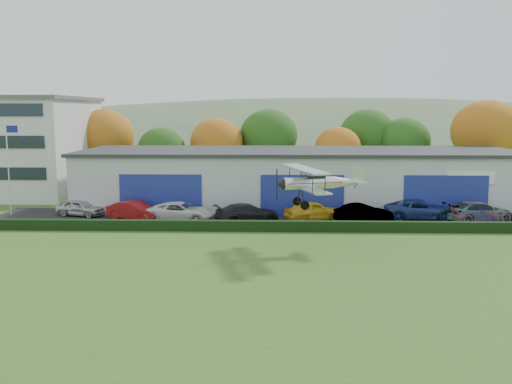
{
  "coord_description": "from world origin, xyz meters",
  "views": [
    {
      "loc": [
        2.52,
        -25.26,
        8.96
      ],
      "look_at": [
        1.39,
        12.67,
        3.47
      ],
      "focal_mm": 39.72,
      "sensor_mm": 36.0,
      "label": 1
    }
  ],
  "objects_px": {
    "car_2": "(181,212)",
    "biplane": "(317,182)",
    "car_1": "(135,211)",
    "hangar": "(299,178)",
    "car_6": "(420,210)",
    "car_0": "(80,208)",
    "car_4": "(313,211)",
    "car_3": "(247,213)",
    "car_5": "(363,213)",
    "flagpole": "(9,160)",
    "car_7": "(479,212)"
  },
  "relations": [
    {
      "from": "car_2",
      "to": "biplane",
      "type": "height_order",
      "value": "biplane"
    },
    {
      "from": "car_3",
      "to": "biplane",
      "type": "bearing_deg",
      "value": -168.86
    },
    {
      "from": "hangar",
      "to": "car_2",
      "type": "height_order",
      "value": "hangar"
    },
    {
      "from": "car_6",
      "to": "car_3",
      "type": "bearing_deg",
      "value": 98.14
    },
    {
      "from": "car_4",
      "to": "biplane",
      "type": "relative_size",
      "value": 0.69
    },
    {
      "from": "flagpole",
      "to": "car_4",
      "type": "height_order",
      "value": "flagpole"
    },
    {
      "from": "car_0",
      "to": "car_1",
      "type": "height_order",
      "value": "car_1"
    },
    {
      "from": "car_2",
      "to": "car_7",
      "type": "height_order",
      "value": "car_7"
    },
    {
      "from": "car_6",
      "to": "car_5",
      "type": "bearing_deg",
      "value": 108.19
    },
    {
      "from": "flagpole",
      "to": "car_3",
      "type": "xyz_separation_m",
      "value": [
        20.37,
        -2.66,
        -3.98
      ]
    },
    {
      "from": "car_2",
      "to": "car_4",
      "type": "xyz_separation_m",
      "value": [
        10.74,
        0.74,
        0.03
      ]
    },
    {
      "from": "car_5",
      "to": "car_7",
      "type": "bearing_deg",
      "value": -103.52
    },
    {
      "from": "hangar",
      "to": "car_1",
      "type": "xyz_separation_m",
      "value": [
        -13.76,
        -7.97,
        -1.82
      ]
    },
    {
      "from": "car_1",
      "to": "car_7",
      "type": "height_order",
      "value": "car_7"
    },
    {
      "from": "car_2",
      "to": "car_4",
      "type": "bearing_deg",
      "value": -78.26
    },
    {
      "from": "car_5",
      "to": "car_2",
      "type": "bearing_deg",
      "value": 72.37
    },
    {
      "from": "car_2",
      "to": "car_7",
      "type": "distance_m",
      "value": 24.13
    },
    {
      "from": "hangar",
      "to": "car_1",
      "type": "relative_size",
      "value": 8.56
    },
    {
      "from": "car_2",
      "to": "car_6",
      "type": "height_order",
      "value": "car_6"
    },
    {
      "from": "car_1",
      "to": "car_2",
      "type": "xyz_separation_m",
      "value": [
        3.87,
        -0.47,
        -0.0
      ]
    },
    {
      "from": "car_7",
      "to": "car_5",
      "type": "bearing_deg",
      "value": 81.42
    },
    {
      "from": "car_0",
      "to": "car_6",
      "type": "height_order",
      "value": "car_6"
    },
    {
      "from": "flagpole",
      "to": "biplane",
      "type": "relative_size",
      "value": 1.15
    },
    {
      "from": "car_6",
      "to": "biplane",
      "type": "distance_m",
      "value": 13.76
    },
    {
      "from": "car_3",
      "to": "flagpole",
      "type": "bearing_deg",
      "value": 61.47
    },
    {
      "from": "car_5",
      "to": "car_6",
      "type": "height_order",
      "value": "car_6"
    },
    {
      "from": "car_3",
      "to": "hangar",
      "type": "bearing_deg",
      "value": -48.67
    },
    {
      "from": "hangar",
      "to": "car_6",
      "type": "distance_m",
      "value": 12.06
    },
    {
      "from": "biplane",
      "to": "car_2",
      "type": "bearing_deg",
      "value": 126.37
    },
    {
      "from": "car_6",
      "to": "hangar",
      "type": "bearing_deg",
      "value": 55.74
    },
    {
      "from": "hangar",
      "to": "car_6",
      "type": "relative_size",
      "value": 7.07
    },
    {
      "from": "car_1",
      "to": "car_5",
      "type": "height_order",
      "value": "car_1"
    },
    {
      "from": "flagpole",
      "to": "car_0",
      "type": "relative_size",
      "value": 1.94
    },
    {
      "from": "car_6",
      "to": "biplane",
      "type": "relative_size",
      "value": 0.83
    },
    {
      "from": "car_0",
      "to": "car_6",
      "type": "relative_size",
      "value": 0.72
    },
    {
      "from": "car_1",
      "to": "car_4",
      "type": "xyz_separation_m",
      "value": [
        14.61,
        0.26,
        0.03
      ]
    },
    {
      "from": "car_5",
      "to": "biplane",
      "type": "bearing_deg",
      "value": 133.44
    },
    {
      "from": "hangar",
      "to": "biplane",
      "type": "distance_m",
      "value": 16.52
    },
    {
      "from": "hangar",
      "to": "car_2",
      "type": "bearing_deg",
      "value": -139.51
    },
    {
      "from": "flagpole",
      "to": "car_4",
      "type": "relative_size",
      "value": 1.68
    },
    {
      "from": "car_0",
      "to": "car_7",
      "type": "xyz_separation_m",
      "value": [
        33.1,
        -1.44,
        0.11
      ]
    },
    {
      "from": "car_2",
      "to": "car_5",
      "type": "xyz_separation_m",
      "value": [
        14.69,
        0.02,
        -0.02
      ]
    },
    {
      "from": "car_5",
      "to": "car_7",
      "type": "xyz_separation_m",
      "value": [
        9.44,
        0.69,
        0.05
      ]
    },
    {
      "from": "car_7",
      "to": "car_6",
      "type": "bearing_deg",
      "value": 67.18
    },
    {
      "from": "car_5",
      "to": "biplane",
      "type": "height_order",
      "value": "biplane"
    },
    {
      "from": "car_1",
      "to": "car_3",
      "type": "distance_m",
      "value": 9.27
    },
    {
      "from": "car_1",
      "to": "car_6",
      "type": "xyz_separation_m",
      "value": [
        23.47,
        1.04,
        0.02
      ]
    },
    {
      "from": "car_0",
      "to": "car_2",
      "type": "bearing_deg",
      "value": -87.71
    },
    {
      "from": "car_1",
      "to": "car_3",
      "type": "height_order",
      "value": "car_1"
    },
    {
      "from": "biplane",
      "to": "car_7",
      "type": "bearing_deg",
      "value": 16.34
    }
  ]
}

